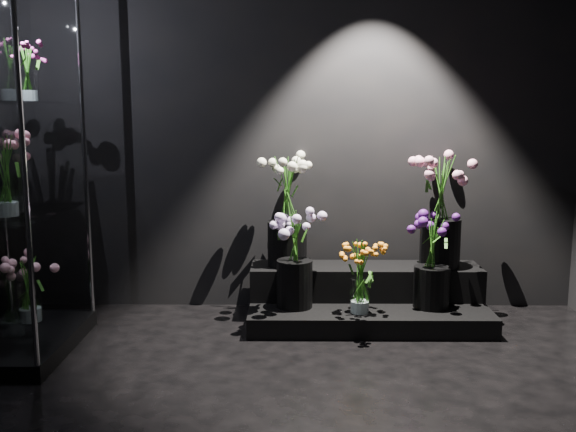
{
  "coord_description": "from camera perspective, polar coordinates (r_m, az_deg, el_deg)",
  "views": [
    {
      "loc": [
        -0.05,
        -2.62,
        1.44
      ],
      "look_at": [
        -0.08,
        1.2,
        0.81
      ],
      "focal_mm": 40.0,
      "sensor_mm": 36.0,
      "label": 1
    }
  ],
  "objects": [
    {
      "name": "wall_back",
      "position": [
        4.62,
        1.09,
        8.9
      ],
      "size": [
        4.0,
        0.0,
        4.0
      ],
      "primitive_type": "plane",
      "rotation": [
        1.57,
        0.0,
        0.0
      ],
      "color": "black",
      "rests_on": "floor"
    },
    {
      "name": "wall_front",
      "position": [
        0.63,
        4.76,
        6.07
      ],
      "size": [
        4.0,
        0.0,
        4.0
      ],
      "primitive_type": "plane",
      "rotation": [
        -1.57,
        0.0,
        0.0
      ],
      "color": "black",
      "rests_on": "floor"
    },
    {
      "name": "display_riser",
      "position": [
        4.52,
        6.98,
        -7.27
      ],
      "size": [
        1.61,
        0.72,
        0.36
      ],
      "color": "black",
      "rests_on": "floor"
    },
    {
      "name": "display_case",
      "position": [
        4.05,
        -23.38,
        3.67
      ],
      "size": [
        0.59,
        0.99,
        2.18
      ],
      "color": "black",
      "rests_on": "floor"
    },
    {
      "name": "bouquet_orange_bells",
      "position": [
        4.18,
        6.44,
        -5.18
      ],
      "size": [
        0.25,
        0.25,
        0.5
      ],
      "rotation": [
        0.0,
        0.0,
        -0.01
      ],
      "color": "white",
      "rests_on": "display_riser"
    },
    {
      "name": "bouquet_lilac",
      "position": [
        4.25,
        0.59,
        -3.01
      ],
      "size": [
        0.47,
        0.47,
        0.66
      ],
      "rotation": [
        0.0,
        0.0,
        0.26
      ],
      "color": "black",
      "rests_on": "display_riser"
    },
    {
      "name": "bouquet_purple",
      "position": [
        4.36,
        12.73,
        -3.41
      ],
      "size": [
        0.37,
        0.37,
        0.65
      ],
      "rotation": [
        0.0,
        0.0,
        -0.18
      ],
      "color": "black",
      "rests_on": "display_riser"
    },
    {
      "name": "bouquet_cream_roses",
      "position": [
        4.45,
        -0.07,
        0.93
      ],
      "size": [
        0.38,
        0.38,
        0.78
      ],
      "rotation": [
        0.0,
        0.0,
        -0.04
      ],
      "color": "black",
      "rests_on": "display_riser"
    },
    {
      "name": "bouquet_pink_roses",
      "position": [
        4.53,
        13.48,
        0.95
      ],
      "size": [
        0.38,
        0.38,
        0.78
      ],
      "rotation": [
        0.0,
        0.0,
        -0.02
      ],
      "color": "black",
      "rests_on": "display_riser"
    },
    {
      "name": "bouquet_case_pink",
      "position": [
        3.91,
        -23.84,
        3.42
      ],
      "size": [
        0.35,
        0.35,
        0.45
      ],
      "rotation": [
        0.0,
        0.0,
        -0.33
      ],
      "color": "white",
      "rests_on": "display_case"
    },
    {
      "name": "bouquet_case_magenta",
      "position": [
        4.2,
        -22.21,
        11.84
      ],
      "size": [
        0.3,
        0.3,
        0.34
      ],
      "rotation": [
        0.0,
        0.0,
        0.42
      ],
      "color": "white",
      "rests_on": "display_case"
    },
    {
      "name": "bouquet_case_base_pink",
      "position": [
        4.43,
        -22.06,
        -5.91
      ],
      "size": [
        0.38,
        0.38,
        0.42
      ],
      "rotation": [
        0.0,
        0.0,
        0.41
      ],
      "color": "white",
      "rests_on": "display_case"
    }
  ]
}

